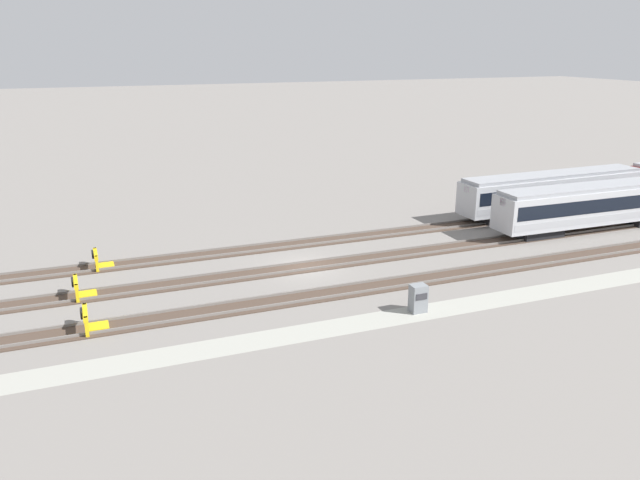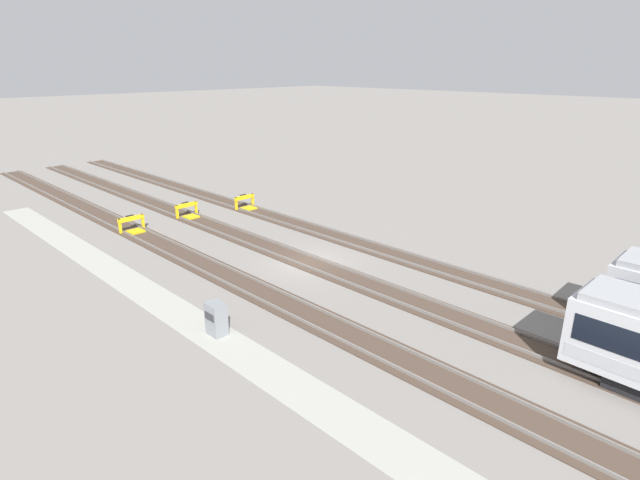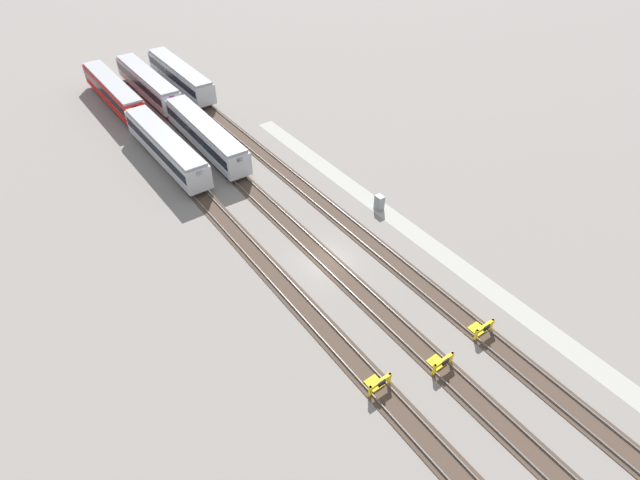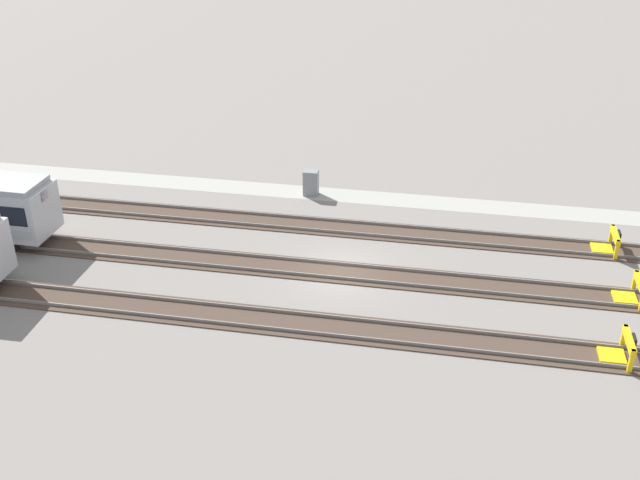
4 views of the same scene
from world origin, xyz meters
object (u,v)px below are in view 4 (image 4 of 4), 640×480
at_px(bumper_stop_nearest_track, 609,243).
at_px(electrical_cabinet, 311,183).
at_px(bumper_stop_middle_track, 621,349).
at_px(bumper_stop_near_inner_track, 633,292).

height_order(bumper_stop_nearest_track, electrical_cabinet, electrical_cabinet).
distance_m(bumper_stop_nearest_track, bumper_stop_middle_track, 9.93).
relative_size(bumper_stop_near_inner_track, electrical_cabinet, 1.25).
distance_m(bumper_stop_nearest_track, electrical_cabinet, 17.71).
height_order(bumper_stop_nearest_track, bumper_stop_near_inner_track, same).
bearing_deg(bumper_stop_nearest_track, bumper_stop_near_inner_track, 94.44).
xyz_separation_m(bumper_stop_near_inner_track, bumper_stop_middle_track, (1.32, 4.94, 0.00)).
bearing_deg(bumper_stop_near_inner_track, electrical_cabinet, -27.60).
height_order(bumper_stop_near_inner_track, bumper_stop_middle_track, same).
bearing_deg(bumper_stop_nearest_track, bumper_stop_middle_track, 84.62).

